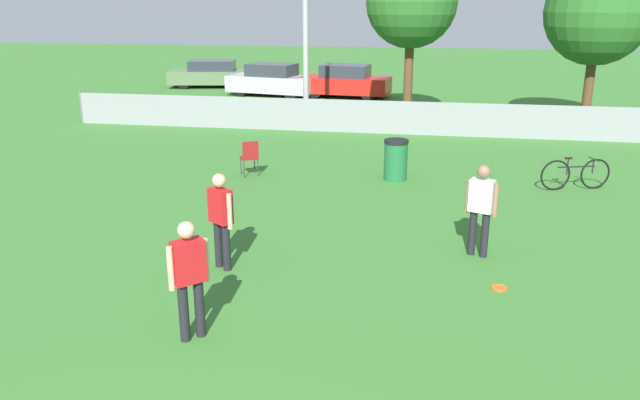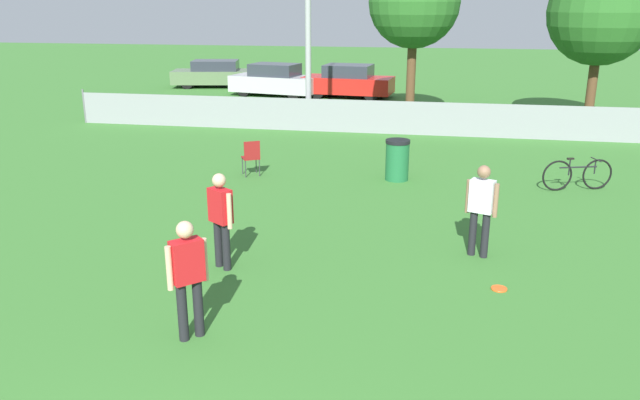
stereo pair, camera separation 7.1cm
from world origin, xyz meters
name	(u,v)px [view 1 (the left image)]	position (x,y,z in m)	size (l,w,h in m)	color
fence_backline	(369,117)	(0.00, 18.00, 0.55)	(20.94, 0.07, 1.21)	gray
tree_near_pole	(411,3)	(1.17, 20.31, 4.19)	(3.18, 3.18, 5.81)	brown
tree_far_right	(598,12)	(7.32, 20.20, 3.88)	(3.49, 3.49, 5.64)	brown
player_thrower_red	(189,272)	(-0.86, 4.22, 0.93)	(0.44, 0.44, 1.62)	black
player_receiver_white	(481,204)	(2.96, 7.74, 0.93)	(0.53, 0.35, 1.62)	black
player_defender_red	(221,215)	(-1.20, 6.44, 0.93)	(0.47, 0.41, 1.62)	black
frisbee_disc	(499,288)	(3.22, 6.44, 0.01)	(0.25, 0.25, 0.03)	#E5591E
folding_chair_sideline	(250,156)	(-2.38, 12.05, 0.53)	(0.55, 0.55, 0.91)	#333338
bicycle_sideline	(575,174)	(5.44, 12.25, 0.38)	(1.65, 0.61, 0.78)	black
trash_bin	(396,160)	(1.25, 12.37, 0.51)	(0.60, 0.60, 1.01)	#1E6638
parked_car_olive	(213,74)	(-9.18, 28.53, 0.66)	(4.66, 2.64, 1.35)	black
parked_car_silver	(272,81)	(-5.36, 25.95, 0.71)	(4.35, 2.44, 1.48)	black
parked_car_red	(345,82)	(-1.92, 26.07, 0.72)	(4.21, 2.21, 1.49)	black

